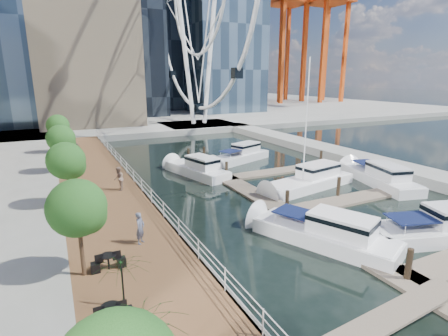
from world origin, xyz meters
TOP-DOWN VIEW (x-y plane):
  - ground at (0.00, 0.00)m, footprint 520.00×520.00m
  - boardwalk at (-9.00, 15.00)m, footprint 6.00×60.00m
  - seawall at (-6.00, 15.00)m, footprint 0.25×60.00m
  - land_far at (0.00, 102.00)m, footprint 200.00×114.00m
  - breakwater at (20.00, 20.00)m, footprint 4.00×60.00m
  - pier at (14.00, 52.00)m, footprint 14.00×12.00m
  - railing at (-6.10, 15.00)m, footprint 0.10×60.00m
  - floating_docks at (7.97, 9.98)m, footprint 16.00×34.00m
  - port_cranes at (67.67, 95.67)m, footprint 40.00×52.00m
  - street_trees at (-11.40, 14.00)m, footprint 2.60×42.60m
  - yacht_foreground at (9.17, 0.28)m, footprint 10.76×5.71m
  - pedestrian_near at (-8.29, 6.02)m, footprint 0.75×0.78m
  - pedestrian_mid at (-7.66, 16.07)m, footprint 0.93×1.08m
  - pedestrian_far at (-9.77, 33.05)m, footprint 0.96×0.60m
  - moored_yachts at (8.22, 10.95)m, footprint 19.57×39.44m

SIDE VIEW (x-z plane):
  - ground at x=0.00m, z-range 0.00..0.00m
  - yacht_foreground at x=9.17m, z-range -1.07..1.07m
  - moored_yachts at x=8.22m, z-range -5.75..5.75m
  - floating_docks at x=7.97m, z-range -0.81..1.79m
  - boardwalk at x=-9.00m, z-range 0.00..1.00m
  - seawall at x=-6.00m, z-range 0.00..1.00m
  - land_far at x=0.00m, z-range 0.00..1.00m
  - breakwater at x=20.00m, z-range 0.00..1.00m
  - pier at x=14.00m, z-range 0.00..1.00m
  - railing at x=-6.10m, z-range 1.00..2.05m
  - pedestrian_far at x=-9.77m, z-range 1.00..2.53m
  - pedestrian_near at x=-8.29m, z-range 1.00..2.80m
  - pedestrian_mid at x=-7.66m, z-range 1.00..2.92m
  - street_trees at x=-11.40m, z-range 1.99..6.59m
  - port_cranes at x=67.67m, z-range 1.00..39.00m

